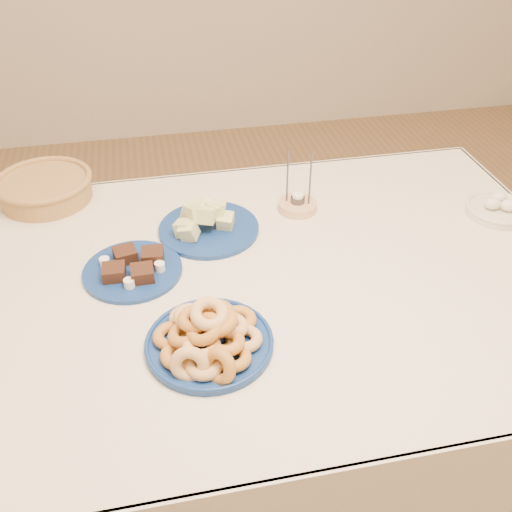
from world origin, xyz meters
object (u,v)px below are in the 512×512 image
Objects in this scene: melon_plate at (206,223)px; candle_holder at (297,204)px; egg_bowl at (498,209)px; dining_table at (252,308)px; brownie_plate at (133,268)px; donut_platter at (209,337)px; wicker_basket at (45,187)px.

candle_holder is at bearing 11.14° from melon_plate.
egg_bowl is at bearing -5.88° from melon_plate.
melon_plate reaches higher than dining_table.
dining_table is at bearing -14.34° from brownie_plate.
egg_bowl is at bearing 22.06° from donut_platter.
brownie_plate is 0.52m from candle_holder.
egg_bowl is at bearing -15.26° from wicker_basket.
melon_plate is (-0.08, 0.22, 0.13)m from dining_table.
donut_platter is at bearing -60.94° from wicker_basket.
candle_holder is 0.88× the size of egg_bowl.
melon_plate is at bearing 83.09° from donut_platter.
candle_holder reaches higher than donut_platter.
candle_holder is 0.57m from egg_bowl.
brownie_plate is at bearing -176.47° from egg_bowl.
donut_platter reaches higher than egg_bowl.
melon_plate is 0.90× the size of wicker_basket.
wicker_basket is 0.75m from candle_holder.
donut_platter is 1.27× the size of melon_plate.
egg_bowl is at bearing -14.04° from candle_holder.
donut_platter reaches higher than wicker_basket.
donut_platter is 0.81m from wicker_basket.
melon_plate reaches higher than wicker_basket.
dining_table is 0.27m from melon_plate.
wicker_basket is 1.69× the size of candle_holder.
egg_bowl is at bearing 10.42° from dining_table.
donut_platter is at bearing -123.32° from candle_holder.
candle_holder is at bearing 165.96° from egg_bowl.
donut_platter is 1.70× the size of egg_bowl.
wicker_basket is 1.49× the size of egg_bowl.
dining_table is 6.22× the size of brownie_plate.
dining_table is at bearing 58.17° from donut_platter.
donut_platter is 0.33m from brownie_plate.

